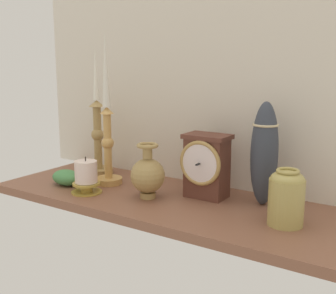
{
  "coord_description": "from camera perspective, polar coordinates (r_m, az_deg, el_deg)",
  "views": [
    {
      "loc": [
        62.06,
        -93.1,
        36.54
      ],
      "look_at": [
        0.64,
        0.0,
        14.0
      ],
      "focal_mm": 45.92,
      "sensor_mm": 36.0,
      "label": 1
    }
  ],
  "objects": [
    {
      "name": "ivy_sprig",
      "position": [
        1.32,
        -13.31,
        -3.95
      ],
      "size": [
        9.7,
        6.79,
        4.63
      ],
      "color": "#4A8A4C",
      "rests_on": "ground_plane"
    },
    {
      "name": "mantel_clock",
      "position": [
        1.16,
        5.07,
        -2.42
      ],
      "size": [
        12.08,
        10.25,
        17.3
      ],
      "color": "brown",
      "rests_on": "ground_plane"
    },
    {
      "name": "brass_vase_jar",
      "position": [
        1.0,
        15.45,
        -6.29
      ],
      "size": [
        8.03,
        8.03,
        12.99
      ],
      "color": "tan",
      "rests_on": "ground_plane"
    },
    {
      "name": "candlestick_tall_left",
      "position": [
        1.28,
        -8.06,
        2.04
      ],
      "size": [
        8.2,
        8.2,
        45.06
      ],
      "color": "tan",
      "rests_on": "ground_plane"
    },
    {
      "name": "back_wall",
      "position": [
        1.28,
        4.39,
        9.58
      ],
      "size": [
        120.0,
        2.0,
        65.0
      ],
      "primitive_type": "cube",
      "color": "beige",
      "rests_on": "ground_plane"
    },
    {
      "name": "ground_plane",
      "position": [
        1.18,
        -0.26,
        -7.21
      ],
      "size": [
        100.0,
        36.0,
        2.4
      ],
      "primitive_type": "cube",
      "color": "brown"
    },
    {
      "name": "tall_ceramic_vase",
      "position": [
        1.11,
        12.67,
        -0.85
      ],
      "size": [
        6.96,
        6.96,
        26.66
      ],
      "color": "#343944",
      "rests_on": "ground_plane"
    },
    {
      "name": "candlestick_tall_center",
      "position": [
        1.41,
        -9.32,
        1.36
      ],
      "size": [
        9.44,
        9.44,
        40.39
      ],
      "color": "#A5844C",
      "rests_on": "ground_plane"
    },
    {
      "name": "brass_vase_bulbous",
      "position": [
        1.15,
        -2.71,
        -3.65
      ],
      "size": [
        9.31,
        9.31,
        14.99
      ],
      "color": "#A5854C",
      "rests_on": "ground_plane"
    },
    {
      "name": "pillar_candle_front",
      "position": [
        1.22,
        -10.81,
        -3.99
      ],
      "size": [
        8.62,
        8.62,
        10.33
      ],
      "color": "#B19238",
      "rests_on": "ground_plane"
    }
  ]
}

